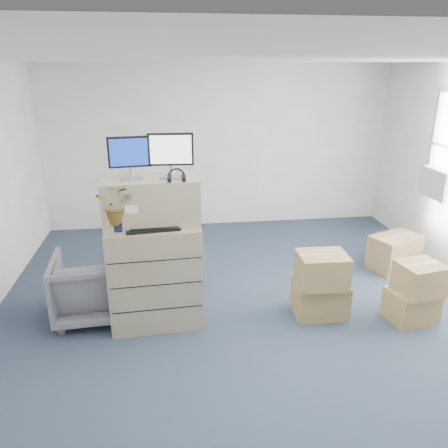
# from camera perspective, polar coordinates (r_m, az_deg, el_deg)

# --- Properties ---
(ground) EXTENTS (7.00, 7.00, 0.00)m
(ground) POSITION_cam_1_polar(r_m,az_deg,el_deg) (4.99, 4.16, -13.45)
(ground) COLOR #29384A
(ground) RESTS_ON ground
(wall_back) EXTENTS (6.00, 0.02, 2.80)m
(wall_back) POSITION_cam_1_polar(r_m,az_deg,el_deg) (7.76, -0.80, 9.95)
(wall_back) COLOR beige
(wall_back) RESTS_ON ground
(ac_unit) EXTENTS (0.24, 0.60, 0.40)m
(ac_unit) POSITION_cam_1_polar(r_m,az_deg,el_deg) (6.82, 26.33, 4.77)
(ac_unit) COLOR silver
(ac_unit) RESTS_ON wall_right
(filing_cabinet_lower) EXTENTS (1.02, 0.66, 1.16)m
(filing_cabinet_lower) POSITION_cam_1_polar(r_m,az_deg,el_deg) (4.90, -8.94, -6.51)
(filing_cabinet_lower) COLOR #9C8B6C
(filing_cabinet_lower) RESTS_ON ground
(filing_cabinet_upper) EXTENTS (1.02, 0.55, 0.50)m
(filing_cabinet_upper) POSITION_cam_1_polar(r_m,az_deg,el_deg) (4.65, -9.51, 2.96)
(filing_cabinet_upper) COLOR #9C8B6C
(filing_cabinet_upper) RESTS_ON filing_cabinet_lower
(monitor_left) EXTENTS (0.44, 0.19, 0.43)m
(monitor_left) POSITION_cam_1_polar(r_m,az_deg,el_deg) (4.54, -12.18, 8.77)
(monitor_left) COLOR #99999E
(monitor_left) RESTS_ON filing_cabinet_upper
(monitor_right) EXTENTS (0.46, 0.19, 0.46)m
(monitor_right) POSITION_cam_1_polar(r_m,az_deg,el_deg) (4.53, -6.94, 9.22)
(monitor_right) COLOR #99999E
(monitor_right) RESTS_ON filing_cabinet_upper
(headphones) EXTENTS (0.18, 0.03, 0.18)m
(headphones) POSITION_cam_1_polar(r_m,az_deg,el_deg) (4.41, -6.24, 6.17)
(headphones) COLOR black
(headphones) RESTS_ON filing_cabinet_upper
(keyboard) EXTENTS (0.57, 0.29, 0.03)m
(keyboard) POSITION_cam_1_polar(r_m,az_deg,el_deg) (4.55, -9.27, -0.53)
(keyboard) COLOR black
(keyboard) RESTS_ON filing_cabinet_lower
(mouse) EXTENTS (0.11, 0.07, 0.03)m
(mouse) POSITION_cam_1_polar(r_m,az_deg,el_deg) (4.59, -5.57, -0.11)
(mouse) COLOR silver
(mouse) RESTS_ON filing_cabinet_lower
(water_bottle) EXTENTS (0.08, 0.08, 0.28)m
(water_bottle) POSITION_cam_1_polar(r_m,az_deg,el_deg) (4.68, -8.00, 1.74)
(water_bottle) COLOR gray
(water_bottle) RESTS_ON filing_cabinet_lower
(phone_dock) EXTENTS (0.07, 0.06, 0.16)m
(phone_dock) POSITION_cam_1_polar(r_m,az_deg,el_deg) (4.69, -10.15, 0.56)
(phone_dock) COLOR silver
(phone_dock) RESTS_ON filing_cabinet_lower
(external_drive) EXTENTS (0.26, 0.22, 0.07)m
(external_drive) POSITION_cam_1_polar(r_m,az_deg,el_deg) (4.82, -5.90, 1.04)
(external_drive) COLOR black
(external_drive) RESTS_ON filing_cabinet_lower
(tissue_box) EXTENTS (0.29, 0.21, 0.10)m
(tissue_box) POSITION_cam_1_polar(r_m,az_deg,el_deg) (4.76, -5.12, 1.86)
(tissue_box) COLOR #3870BF
(tissue_box) RESTS_ON external_drive
(potted_plant) EXTENTS (0.44, 0.48, 0.41)m
(potted_plant) POSITION_cam_1_polar(r_m,az_deg,el_deg) (4.50, -13.78, 1.84)
(potted_plant) COLOR #9EB28F
(potted_plant) RESTS_ON filing_cabinet_lower
(office_chair) EXTENTS (0.86, 0.81, 0.84)m
(office_chair) POSITION_cam_1_polar(r_m,az_deg,el_deg) (5.23, -17.00, -7.40)
(office_chair) COLOR slate
(office_chair) RESTS_ON ground
(cardboard_boxes) EXTENTS (2.17, 1.94, 0.78)m
(cardboard_boxes) POSITION_cam_1_polar(r_m,az_deg,el_deg) (5.67, 18.77, -6.40)
(cardboard_boxes) COLOR #987A49
(cardboard_boxes) RESTS_ON ground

